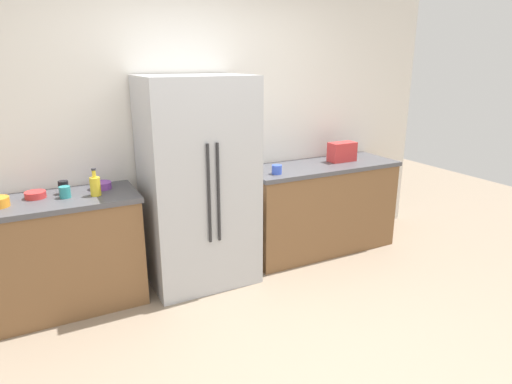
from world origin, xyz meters
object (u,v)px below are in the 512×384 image
(cup_b, at_px, (65,192))
(toaster, at_px, (342,152))
(bowl_c, at_px, (101,185))
(bowl_b, at_px, (35,195))
(refrigerator, at_px, (199,183))
(bottle_a, at_px, (95,186))
(cup_a, at_px, (277,170))
(cup_c, at_px, (64,187))

(cup_b, bearing_deg, toaster, 0.78)
(bowl_c, bearing_deg, bowl_b, -176.09)
(refrigerator, distance_m, bowl_b, 1.25)
(bowl_b, bearing_deg, bottle_a, -18.89)
(cup_b, bearing_deg, bowl_c, 24.45)
(cup_a, height_order, bowl_c, cup_a)
(bowl_b, distance_m, bowl_c, 0.48)
(refrigerator, distance_m, toaster, 1.58)
(cup_b, height_order, cup_c, cup_c)
(cup_a, xyz_separation_m, cup_b, (-1.77, 0.11, 0.00))
(refrigerator, bearing_deg, toaster, 2.68)
(refrigerator, distance_m, cup_a, 0.73)
(toaster, bearing_deg, bottle_a, -178.00)
(cup_a, height_order, cup_b, cup_b)
(refrigerator, height_order, bottle_a, refrigerator)
(refrigerator, height_order, cup_c, refrigerator)
(bottle_a, relative_size, cup_c, 2.10)
(bottle_a, distance_m, bowl_c, 0.19)
(bottle_a, distance_m, bowl_b, 0.44)
(bottle_a, xyz_separation_m, bowl_c, (0.06, 0.17, -0.05))
(cup_b, distance_m, cup_c, 0.11)
(bottle_a, height_order, cup_b, bottle_a)
(cup_b, xyz_separation_m, bowl_c, (0.28, 0.13, -0.02))
(toaster, xyz_separation_m, bowl_c, (-2.34, 0.09, -0.07))
(cup_b, bearing_deg, cup_a, -3.66)
(cup_a, xyz_separation_m, bowl_c, (-1.49, 0.24, -0.01))
(cup_c, bearing_deg, toaster, -1.73)
(cup_c, bearing_deg, bowl_b, -173.82)
(bottle_a, height_order, bowl_c, bottle_a)
(refrigerator, distance_m, cup_b, 1.05)
(toaster, bearing_deg, cup_b, -179.22)
(cup_a, bearing_deg, cup_b, 176.34)
(toaster, height_order, bottle_a, bottle_a)
(cup_a, distance_m, cup_b, 1.77)
(refrigerator, bearing_deg, bottle_a, -179.29)
(refrigerator, xyz_separation_m, cup_b, (-1.04, 0.04, 0.06))
(cup_c, bearing_deg, bowl_c, 2.24)
(bottle_a, relative_size, cup_b, 2.45)
(bowl_b, bearing_deg, refrigerator, -6.01)
(cup_c, bearing_deg, cup_a, -7.35)
(cup_c, distance_m, bowl_b, 0.20)
(cup_a, bearing_deg, refrigerator, 174.07)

